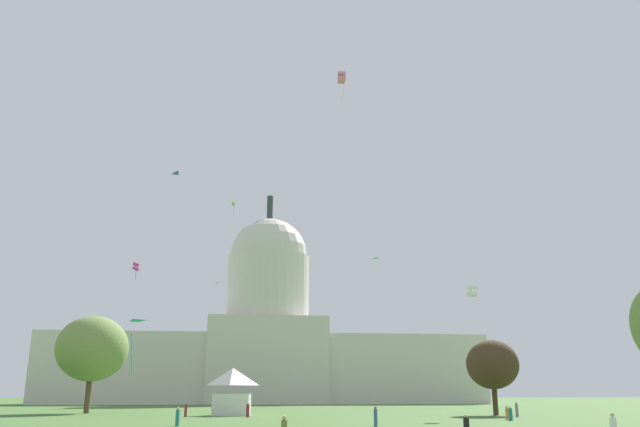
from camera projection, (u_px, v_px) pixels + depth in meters
capitol_building at (267, 345)px, 177.60m from camera, size 120.98×27.11×60.57m
event_tent at (232, 391)px, 84.42m from camera, size 5.47×5.14×6.18m
tree_east_far at (492, 365)px, 85.86m from camera, size 9.01×9.11×10.02m
tree_west_mid at (92, 349)px, 94.60m from camera, size 13.56×14.18×14.31m
person_denim_back_right at (376, 417)px, 56.18m from camera, size 0.43×0.43×1.74m
person_orange_deep_crowd at (507, 413)px, 70.95m from camera, size 0.43×0.43×1.50m
person_teal_mid_center at (177, 417)px, 56.74m from camera, size 0.47×0.47×1.68m
person_maroon_front_center at (186, 410)px, 78.55m from camera, size 0.38×0.38×1.73m
person_maroon_aisle_center at (248, 410)px, 77.44m from camera, size 0.47×0.47×1.79m
person_teal_back_left at (510, 414)px, 68.17m from camera, size 0.46×0.46×1.51m
person_grey_lawn_far_left at (517, 410)px, 78.79m from camera, size 0.49×0.49×1.77m
kite_orange_mid at (218, 284)px, 150.50m from camera, size 1.17×0.82×0.28m
kite_green_mid at (377, 260)px, 101.60m from camera, size 1.25×1.14×0.34m
kite_white_low at (472, 291)px, 80.62m from camera, size 1.20×1.19×1.26m
kite_turquoise_low at (132, 326)px, 50.23m from camera, size 1.57×1.44×4.16m
kite_lime_high at (233, 205)px, 140.29m from camera, size 0.62×0.60×3.21m
kite_pink_high at (342, 78)px, 81.52m from camera, size 1.05×1.14×4.23m
kite_magenta_mid at (136, 267)px, 119.63m from camera, size 1.26×1.17×3.27m
kite_blue_mid at (179, 177)px, 76.55m from camera, size 1.25×1.42×0.30m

